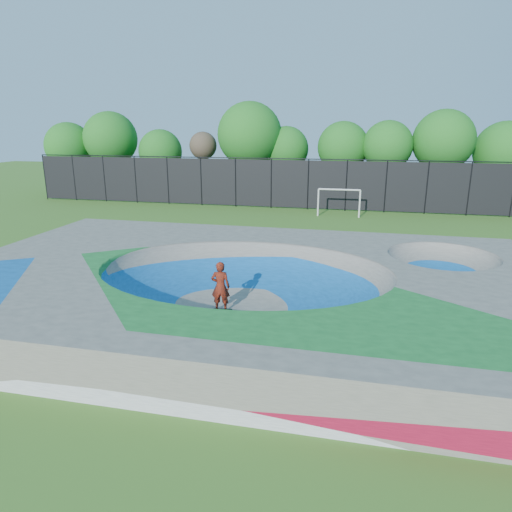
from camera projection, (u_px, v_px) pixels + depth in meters
The scene contains 7 objects.
ground at pixel (244, 306), 17.29m from camera, with size 120.00×120.00×0.00m, color #36641B.
skate_deck at pixel (244, 287), 17.08m from camera, with size 22.00×14.00×1.50m, color gray.
skater at pixel (220, 287), 16.53m from camera, with size 0.69×0.45×1.90m, color #B22A0E.
skateboard at pixel (221, 310), 16.78m from camera, with size 0.78×0.22×0.05m, color black.
soccer_goal at pixel (339, 197), 33.58m from camera, with size 3.15×0.12×2.08m.
fence at pixel (308, 183), 36.39m from camera, with size 48.09×0.09×4.04m.
treeline at pixel (342, 143), 39.55m from camera, with size 53.30×7.10×8.65m.
Camera 1 is at (3.99, -15.60, 6.60)m, focal length 32.00 mm.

